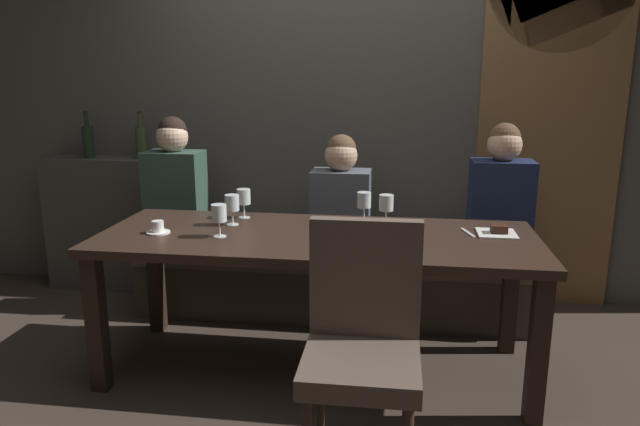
% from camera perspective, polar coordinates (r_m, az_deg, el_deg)
% --- Properties ---
extents(ground, '(9.00, 9.00, 0.00)m').
position_cam_1_polar(ground, '(3.22, -0.30, -14.89)').
color(ground, '#382D26').
extents(back_wall_tiled, '(6.00, 0.12, 3.00)m').
position_cam_1_polar(back_wall_tiled, '(4.04, 2.22, 13.05)').
color(back_wall_tiled, '#4C4944').
rests_on(back_wall_tiled, ground).
extents(arched_door, '(0.90, 0.05, 2.55)m').
position_cam_1_polar(arched_door, '(4.07, 21.70, 10.23)').
color(arched_door, brown).
rests_on(arched_door, ground).
extents(back_counter, '(1.10, 0.28, 0.95)m').
position_cam_1_polar(back_counter, '(4.44, -18.49, -0.97)').
color(back_counter, '#413E3A').
rests_on(back_counter, ground).
extents(dining_table, '(2.20, 0.84, 0.74)m').
position_cam_1_polar(dining_table, '(2.96, -0.32, -3.73)').
color(dining_table, black).
rests_on(dining_table, ground).
extents(banquette_bench, '(2.50, 0.44, 0.45)m').
position_cam_1_polar(banquette_bench, '(3.76, 1.24, -6.78)').
color(banquette_bench, '#40352A').
rests_on(banquette_bench, ground).
extents(chair_near_side, '(0.44, 0.44, 0.98)m').
position_cam_1_polar(chair_near_side, '(2.30, 4.20, -11.51)').
color(chair_near_side, '#302119').
rests_on(chair_near_side, ground).
extents(diner_redhead, '(0.36, 0.24, 0.82)m').
position_cam_1_polar(diner_redhead, '(3.86, -13.98, 2.75)').
color(diner_redhead, '#2D473D').
rests_on(diner_redhead, banquette_bench).
extents(diner_bearded, '(0.36, 0.24, 0.72)m').
position_cam_1_polar(diner_bearded, '(3.61, 2.04, 1.63)').
color(diner_bearded, '#4C515B').
rests_on(diner_bearded, banquette_bench).
extents(diner_far_end, '(0.36, 0.24, 0.80)m').
position_cam_1_polar(diner_far_end, '(3.63, 17.24, 1.75)').
color(diner_far_end, '#192342').
rests_on(diner_far_end, banquette_bench).
extents(wine_bottle_dark_red, '(0.08, 0.08, 0.33)m').
position_cam_1_polar(wine_bottle_dark_red, '(4.42, -21.69, 6.58)').
color(wine_bottle_dark_red, black).
rests_on(wine_bottle_dark_red, back_counter).
extents(wine_bottle_pale_label, '(0.08, 0.08, 0.33)m').
position_cam_1_polar(wine_bottle_pale_label, '(4.26, -17.06, 6.71)').
color(wine_bottle_pale_label, '#384728').
rests_on(wine_bottle_pale_label, back_counter).
extents(wine_glass_center_front, '(0.08, 0.08, 0.16)m').
position_cam_1_polar(wine_glass_center_front, '(3.12, 6.49, 0.85)').
color(wine_glass_center_front, silver).
rests_on(wine_glass_center_front, dining_table).
extents(wine_glass_far_right, '(0.08, 0.08, 0.16)m').
position_cam_1_polar(wine_glass_far_right, '(3.13, -8.59, 0.91)').
color(wine_glass_far_right, silver).
rests_on(wine_glass_far_right, dining_table).
extents(wine_glass_center_back, '(0.08, 0.08, 0.16)m').
position_cam_1_polar(wine_glass_center_back, '(2.91, -9.84, -0.09)').
color(wine_glass_center_back, silver).
rests_on(wine_glass_center_back, dining_table).
extents(wine_glass_end_right, '(0.08, 0.08, 0.16)m').
position_cam_1_polar(wine_glass_end_right, '(3.28, -7.46, 1.45)').
color(wine_glass_end_right, silver).
rests_on(wine_glass_end_right, dining_table).
extents(wine_glass_far_left, '(0.08, 0.08, 0.16)m').
position_cam_1_polar(wine_glass_far_left, '(3.17, 4.32, 1.20)').
color(wine_glass_far_left, silver).
rests_on(wine_glass_far_left, dining_table).
extents(espresso_cup, '(0.12, 0.12, 0.06)m').
position_cam_1_polar(espresso_cup, '(3.07, -15.54, -1.43)').
color(espresso_cup, white).
rests_on(espresso_cup, dining_table).
extents(dessert_plate, '(0.19, 0.19, 0.05)m').
position_cam_1_polar(dessert_plate, '(3.06, 16.93, -1.78)').
color(dessert_plate, white).
rests_on(dessert_plate, dining_table).
extents(fork_on_table, '(0.06, 0.17, 0.01)m').
position_cam_1_polar(fork_on_table, '(3.05, 14.24, -1.87)').
color(fork_on_table, silver).
rests_on(fork_on_table, dining_table).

